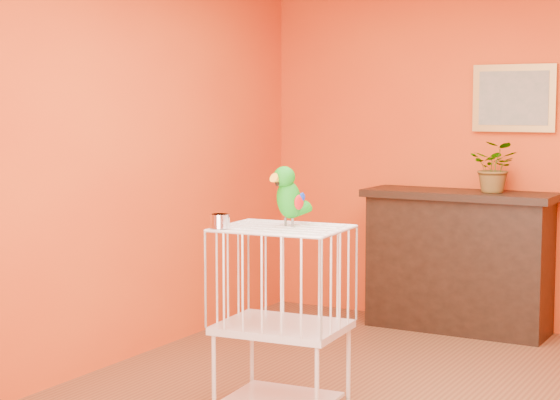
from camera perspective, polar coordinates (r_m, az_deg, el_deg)
The scene contains 7 objects.
room_shell at distance 5.09m, azimuth 7.39°, elevation 4.45°, with size 4.50×4.50×4.50m.
console_cabinet at distance 7.18m, azimuth 10.81°, elevation -3.65°, with size 1.43×0.51×1.06m.
potted_plant at distance 7.06m, azimuth 13.06°, elevation 1.66°, with size 0.34×0.38×0.30m, color #26722D.
framed_picture at distance 7.20m, azimuth 14.07°, elevation 6.04°, with size 0.62×0.04×0.50m.
birdcage at distance 5.16m, azimuth 0.14°, elevation -7.18°, with size 0.71×0.57×1.04m.
feed_cup at distance 5.02m, azimuth -3.70°, elevation -1.29°, with size 0.11×0.11×0.08m, color silver.
parrot at distance 5.12m, azimuth 0.54°, elevation 0.29°, with size 0.17×0.30×0.33m.
Camera 1 is at (1.91, -4.72, 1.70)m, focal length 60.00 mm.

